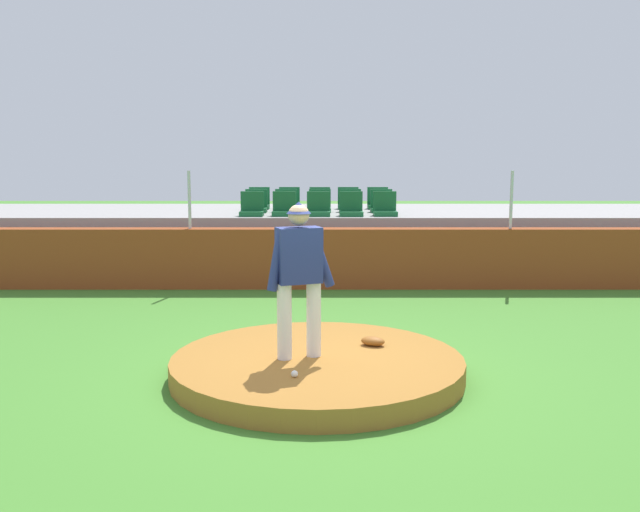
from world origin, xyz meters
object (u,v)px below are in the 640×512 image
(pitcher, at_px, (301,268))
(stadium_chair_0, at_px, (254,208))
(stadium_chair_4, at_px, (387,208))
(stadium_chair_10, at_px, (261,202))
(stadium_chair_9, at_px, (384,205))
(baseball, at_px, (297,374))
(stadium_chair_6, at_px, (288,205))
(stadium_chair_8, at_px, (353,205))
(stadium_chair_5, at_px, (258,205))
(stadium_chair_7, at_px, (322,205))
(stadium_chair_14, at_px, (380,202))
(stadium_chair_3, at_px, (353,208))
(stadium_chair_12, at_px, (322,202))
(stadium_chair_11, at_px, (292,202))
(stadium_chair_1, at_px, (286,208))
(stadium_chair_13, at_px, (351,202))
(fielding_glove, at_px, (375,341))
(stadium_chair_2, at_px, (321,208))

(pitcher, relative_size, stadium_chair_0, 3.60)
(stadium_chair_4, height_order, stadium_chair_10, same)
(stadium_chair_9, height_order, stadium_chair_10, same)
(baseball, distance_m, stadium_chair_10, 9.34)
(stadium_chair_6, bearing_deg, stadium_chair_8, -179.88)
(pitcher, xyz_separation_m, stadium_chair_4, (1.59, 6.69, 0.16))
(stadium_chair_5, bearing_deg, stadium_chair_7, -178.72)
(baseball, distance_m, stadium_chair_14, 9.42)
(stadium_chair_3, bearing_deg, stadium_chair_4, -177.08)
(stadium_chair_12, bearing_deg, stadium_chair_5, 32.49)
(stadium_chair_11, xyz_separation_m, stadium_chair_14, (2.06, 0.01, 0.00))
(stadium_chair_1, bearing_deg, stadium_chair_10, -69.30)
(stadium_chair_0, relative_size, stadium_chair_7, 1.00)
(pitcher, xyz_separation_m, stadium_chair_6, (-0.51, 7.59, 0.16))
(stadium_chair_0, distance_m, stadium_chair_13, 2.76)
(baseball, xyz_separation_m, fielding_glove, (0.92, 1.23, 0.02))
(stadium_chair_5, xyz_separation_m, stadium_chair_14, (2.76, 0.92, 0.00))
(stadium_chair_11, bearing_deg, stadium_chair_3, 126.77)
(stadium_chair_4, relative_size, stadium_chair_14, 1.00)
(pitcher, height_order, fielding_glove, pitcher)
(stadium_chair_0, height_order, stadium_chair_13, same)
(stadium_chair_5, bearing_deg, stadium_chair_2, 146.86)
(stadium_chair_3, height_order, stadium_chair_7, same)
(baseball, height_order, stadium_chair_5, stadium_chair_5)
(stadium_chair_2, bearing_deg, stadium_chair_8, -126.99)
(stadium_chair_12, relative_size, stadium_chair_14, 1.00)
(stadium_chair_3, relative_size, stadium_chair_12, 1.00)
(stadium_chair_1, bearing_deg, stadium_chair_6, -89.54)
(stadium_chair_11, bearing_deg, stadium_chair_1, 89.01)
(stadium_chair_9, distance_m, stadium_chair_12, 1.62)
(stadium_chair_0, bearing_deg, stadium_chair_14, -146.63)
(stadium_chair_4, xyz_separation_m, stadium_chair_5, (-2.76, 0.87, 0.00))
(baseball, height_order, stadium_chair_1, stadium_chair_1)
(stadium_chair_7, height_order, stadium_chair_13, same)
(stadium_chair_1, distance_m, stadium_chair_10, 1.90)
(stadium_chair_4, bearing_deg, stadium_chair_14, -89.92)
(pitcher, relative_size, baseball, 24.34)
(pitcher, xyz_separation_m, stadium_chair_12, (0.23, 8.45, 0.16))
(stadium_chair_0, height_order, stadium_chair_5, same)
(stadium_chair_1, height_order, stadium_chair_10, same)
(stadium_chair_10, xyz_separation_m, stadium_chair_14, (2.77, 0.01, 0.00))
(stadium_chair_11, xyz_separation_m, stadium_chair_12, (0.71, -0.02, 0.00))
(stadium_chair_7, distance_m, stadium_chair_9, 1.36)
(stadium_chair_9, bearing_deg, stadium_chair_4, 89.81)
(stadium_chair_9, bearing_deg, stadium_chair_5, 0.04)
(stadium_chair_7, distance_m, stadium_chair_8, 0.67)
(fielding_glove, distance_m, stadium_chair_1, 6.45)
(stadium_chair_12, bearing_deg, fielding_glove, 94.69)
(stadium_chair_0, bearing_deg, stadium_chair_12, -128.13)
(stadium_chair_2, height_order, stadium_chair_3, same)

